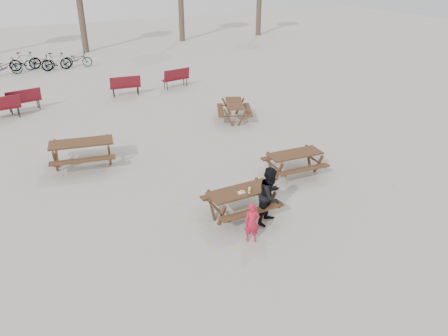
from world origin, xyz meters
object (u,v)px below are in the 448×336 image
adult (270,195)px  picnic_table_east (294,164)px  food_tray (241,192)px  main_picnic_table (241,196)px  soda_bottle (249,190)px  picnic_table_north (83,154)px  picnic_table_far (234,111)px  child (252,223)px

adult → picnic_table_east: bearing=12.7°
food_tray → picnic_table_east: bearing=28.0°
main_picnic_table → picnic_table_east: size_ratio=1.04×
adult → picnic_table_east: size_ratio=0.91×
soda_bottle → picnic_table_east: soda_bottle is taller
soda_bottle → food_tray: bearing=155.6°
main_picnic_table → adult: bearing=-49.8°
picnic_table_north → picnic_table_far: 6.86m
soda_bottle → child: size_ratio=0.16×
food_tray → adult: (0.59, -0.48, -0.00)m
picnic_table_east → food_tray: bearing=-147.7°
food_tray → picnic_table_north: bearing=120.1°
picnic_table_east → picnic_table_far: (0.80, 5.41, 0.01)m
food_tray → picnic_table_east: (2.80, 1.49, -0.42)m
soda_bottle → picnic_table_far: 7.79m
child → picnic_table_far: (3.88, 7.92, -0.14)m
soda_bottle → adult: (0.40, -0.40, -0.06)m
picnic_table_east → child: bearing=-136.6°
picnic_table_east → adult: bearing=-134.0°
food_tray → child: 1.09m
adult → soda_bottle: bearing=106.2°
food_tray → main_picnic_table: bearing=59.6°
food_tray → child: child is taller
adult → picnic_table_far: (3.02, 7.39, -0.41)m
soda_bottle → child: bearing=-116.7°
picnic_table_east → picnic_table_far: bearing=85.9°
child → picnic_table_far: 8.82m
main_picnic_table → picnic_table_east: 3.06m
food_tray → picnic_table_north: (-3.05, 5.26, -0.35)m
picnic_table_east → picnic_table_north: 6.97m
child → picnic_table_east: size_ratio=0.60×
main_picnic_table → food_tray: 0.25m
picnic_table_east → picnic_table_far: size_ratio=0.98×
main_picnic_table → food_tray: bearing=-120.4°
main_picnic_table → picnic_table_east: (2.73, 1.36, -0.21)m
food_tray → picnic_table_east: food_tray is taller
child → picnic_table_east: (3.08, 2.50, -0.15)m
child → main_picnic_table: bearing=95.5°
child → picnic_table_east: 3.97m
main_picnic_table → adult: 0.82m
main_picnic_table → soda_bottle: size_ratio=10.59×
child → adult: bearing=54.3°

